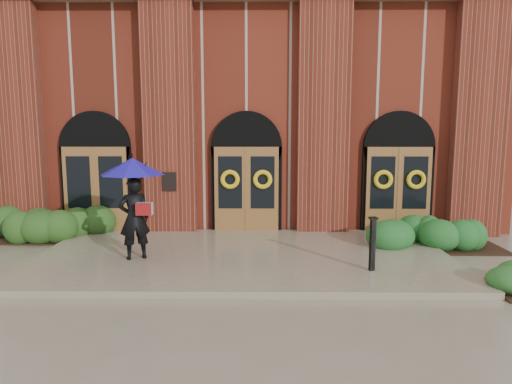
{
  "coord_description": "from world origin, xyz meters",
  "views": [
    {
      "loc": [
        0.42,
        -10.71,
        3.22
      ],
      "look_at": [
        0.3,
        1.0,
        1.55
      ],
      "focal_mm": 32.0,
      "sensor_mm": 36.0,
      "label": 1
    }
  ],
  "objects_px": {
    "metal_post": "(373,243)",
    "hedge_wall_right": "(440,234)",
    "hedge_wall_left": "(48,224)",
    "man_with_umbrella": "(133,189)"
  },
  "relations": [
    {
      "from": "man_with_umbrella",
      "to": "hedge_wall_left",
      "type": "xyz_separation_m",
      "value": [
        -3.24,
        2.51,
        -1.37
      ]
    },
    {
      "from": "hedge_wall_right",
      "to": "metal_post",
      "type": "bearing_deg",
      "value": -135.11
    },
    {
      "from": "metal_post",
      "to": "hedge_wall_left",
      "type": "relative_size",
      "value": 0.34
    },
    {
      "from": "hedge_wall_left",
      "to": "hedge_wall_right",
      "type": "xyz_separation_m",
      "value": [
        10.96,
        -1.01,
        -0.05
      ]
    },
    {
      "from": "metal_post",
      "to": "hedge_wall_left",
      "type": "height_order",
      "value": "metal_post"
    },
    {
      "from": "man_with_umbrella",
      "to": "metal_post",
      "type": "relative_size",
      "value": 2.02
    },
    {
      "from": "hedge_wall_right",
      "to": "hedge_wall_left",
      "type": "bearing_deg",
      "value": 174.76
    },
    {
      "from": "metal_post",
      "to": "hedge_wall_right",
      "type": "relative_size",
      "value": 0.39
    },
    {
      "from": "metal_post",
      "to": "hedge_wall_left",
      "type": "distance_m",
      "value": 9.23
    },
    {
      "from": "metal_post",
      "to": "hedge_wall_right",
      "type": "distance_m",
      "value": 3.37
    }
  ]
}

